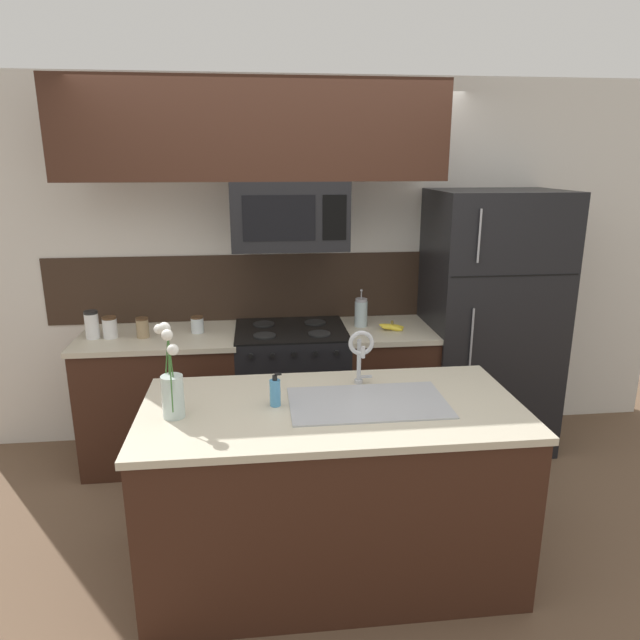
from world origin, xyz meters
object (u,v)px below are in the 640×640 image
object	(u,v)px
flower_vase	(172,389)
storage_jar_short	(143,328)
sink_faucet	(361,350)
dish_soap_bottle	(275,392)
storage_jar_medium	(110,327)
microwave	(289,215)
storage_jar_tall	(92,325)
storage_jar_squat	(197,325)
french_press	(361,312)
banana_bunch	(392,327)
refrigerator	(488,322)
stove_range	(292,391)

from	to	relation	value
flower_vase	storage_jar_short	bearing A→B (deg)	106.15
storage_jar_short	flower_vase	size ratio (longest dim) A/B	0.30
sink_faucet	dish_soap_bottle	size ratio (longest dim) A/B	1.85
storage_jar_medium	flower_vase	world-z (taller)	flower_vase
microwave	storage_jar_tall	world-z (taller)	microwave
storage_jar_medium	storage_jar_squat	xyz separation A→B (m)	(0.56, 0.05, -0.02)
storage_jar_short	flower_vase	bearing A→B (deg)	-73.85
french_press	sink_faucet	size ratio (longest dim) A/B	0.87
banana_bunch	french_press	size ratio (longest dim) A/B	0.72
storage_jar_squat	storage_jar_short	bearing A→B (deg)	-168.65
refrigerator	dish_soap_bottle	distance (m)	2.00
storage_jar_squat	dish_soap_bottle	size ratio (longest dim) A/B	0.68
flower_vase	french_press	bearing A→B (deg)	50.60
storage_jar_squat	flower_vase	bearing A→B (deg)	-89.33
dish_soap_bottle	stove_range	bearing A→B (deg)	83.00
storage_jar_short	banana_bunch	size ratio (longest dim) A/B	0.70
refrigerator	banana_bunch	bearing A→B (deg)	-173.70
banana_bunch	storage_jar_tall	bearing A→B (deg)	178.97
storage_jar_tall	storage_jar_squat	size ratio (longest dim) A/B	1.65
storage_jar_medium	banana_bunch	size ratio (longest dim) A/B	0.75
french_press	refrigerator	bearing A→B (deg)	-2.49
storage_jar_short	french_press	xyz separation A→B (m)	(1.48, 0.10, 0.03)
storage_jar_squat	refrigerator	bearing A→B (deg)	-0.29
storage_jar_squat	french_press	world-z (taller)	french_press
microwave	stove_range	bearing A→B (deg)	90.16
sink_faucet	flower_vase	distance (m)	0.95
banana_bunch	sink_faucet	world-z (taller)	sink_faucet
storage_jar_tall	storage_jar_medium	xyz separation A→B (m)	(0.11, -0.00, -0.02)
storage_jar_tall	french_press	xyz separation A→B (m)	(1.81, 0.08, 0.01)
storage_jar_squat	french_press	bearing A→B (deg)	1.50
refrigerator	storage_jar_short	size ratio (longest dim) A/B	13.74
stove_range	storage_jar_short	xyz separation A→B (m)	(-0.98, -0.04, 0.52)
storage_jar_short	french_press	bearing A→B (deg)	3.85
storage_jar_tall	flower_vase	world-z (taller)	flower_vase
stove_range	storage_jar_medium	size ratio (longest dim) A/B	6.48
microwave	storage_jar_short	distance (m)	1.22
french_press	dish_soap_bottle	size ratio (longest dim) A/B	1.62
storage_jar_tall	french_press	size ratio (longest dim) A/B	0.70
flower_vase	storage_jar_tall	bearing A→B (deg)	118.37
microwave	banana_bunch	distance (m)	1.04
banana_bunch	microwave	bearing A→B (deg)	176.79
storage_jar_medium	banana_bunch	distance (m)	1.89
banana_bunch	storage_jar_medium	bearing A→B (deg)	178.92
storage_jar_medium	sink_faucet	bearing A→B (deg)	-34.08
microwave	banana_bunch	world-z (taller)	microwave
storage_jar_medium	flower_vase	bearing A→B (deg)	-65.68
microwave	dish_soap_bottle	xyz separation A→B (m)	(-0.15, -1.20, -0.72)
sink_faucet	dish_soap_bottle	xyz separation A→B (m)	(-0.45, -0.19, -0.13)
storage_jar_squat	french_press	size ratio (longest dim) A/B	0.42
storage_jar_tall	banana_bunch	bearing A→B (deg)	-1.03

